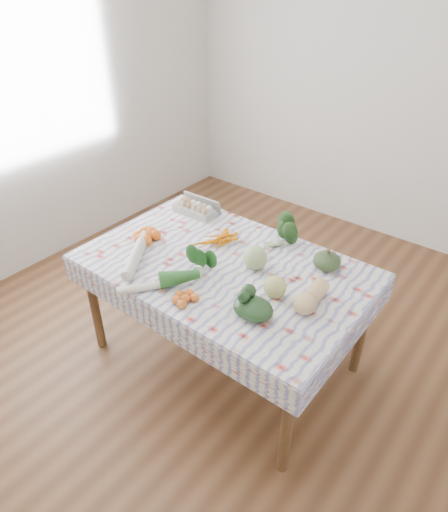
# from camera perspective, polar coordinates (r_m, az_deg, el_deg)

# --- Properties ---
(ground) EXTENTS (4.50, 4.50, 0.00)m
(ground) POSITION_cam_1_polar(r_m,az_deg,el_deg) (3.18, 0.00, -12.40)
(ground) COLOR brown
(ground) RESTS_ON ground
(wall_back) EXTENTS (4.00, 0.04, 2.80)m
(wall_back) POSITION_cam_1_polar(r_m,az_deg,el_deg) (4.30, 20.16, 19.89)
(wall_back) COLOR silver
(wall_back) RESTS_ON ground
(dining_table) EXTENTS (1.60, 1.00, 0.75)m
(dining_table) POSITION_cam_1_polar(r_m,az_deg,el_deg) (2.73, 0.00, -2.48)
(dining_table) COLOR brown
(dining_table) RESTS_ON ground
(tablecloth) EXTENTS (1.66, 1.06, 0.01)m
(tablecloth) POSITION_cam_1_polar(r_m,az_deg,el_deg) (2.68, 0.00, -1.14)
(tablecloth) COLOR white
(tablecloth) RESTS_ON dining_table
(egg_carton) EXTENTS (0.31, 0.13, 0.08)m
(egg_carton) POSITION_cam_1_polar(r_m,az_deg,el_deg) (3.19, -3.77, 5.85)
(egg_carton) COLOR #ABABA6
(egg_carton) RESTS_ON tablecloth
(carrot_bunch) EXTENTS (0.28, 0.27, 0.04)m
(carrot_bunch) POSITION_cam_1_polar(r_m,az_deg,el_deg) (2.86, -0.90, 1.84)
(carrot_bunch) COLOR orange
(carrot_bunch) RESTS_ON tablecloth
(kale_bunch) EXTENTS (0.21, 0.19, 0.15)m
(kale_bunch) POSITION_cam_1_polar(r_m,az_deg,el_deg) (2.86, 7.28, 2.90)
(kale_bunch) COLOR #1B3C14
(kale_bunch) RESTS_ON tablecloth
(kabocha_squash) EXTENTS (0.18, 0.18, 0.11)m
(kabocha_squash) POSITION_cam_1_polar(r_m,az_deg,el_deg) (2.68, 12.74, -0.59)
(kabocha_squash) COLOR #334A25
(kabocha_squash) RESTS_ON tablecloth
(cabbage) EXTENTS (0.14, 0.14, 0.14)m
(cabbage) POSITION_cam_1_polar(r_m,az_deg,el_deg) (2.62, 3.90, -0.20)
(cabbage) COLOR #A7BF7D
(cabbage) RESTS_ON tablecloth
(butternut_squash) EXTENTS (0.14, 0.26, 0.12)m
(butternut_squash) POSITION_cam_1_polar(r_m,az_deg,el_deg) (2.39, 10.88, -4.89)
(butternut_squash) COLOR tan
(butternut_squash) RESTS_ON tablecloth
(orange_cluster) EXTENTS (0.23, 0.23, 0.07)m
(orange_cluster) POSITION_cam_1_polar(r_m,az_deg,el_deg) (2.92, -9.59, 2.49)
(orange_cluster) COLOR orange
(orange_cluster) RESTS_ON tablecloth
(broccoli) EXTENTS (0.20, 0.20, 0.11)m
(broccoli) POSITION_cam_1_polar(r_m,az_deg,el_deg) (2.60, -3.32, -0.89)
(broccoli) COLOR #194F18
(broccoli) RESTS_ON tablecloth
(mandarin_cluster) EXTENTS (0.19, 0.19, 0.05)m
(mandarin_cluster) POSITION_cam_1_polar(r_m,az_deg,el_deg) (2.40, -4.84, -5.26)
(mandarin_cluster) COLOR orange
(mandarin_cluster) RESTS_ON tablecloth
(grapefruit) EXTENTS (0.16, 0.16, 0.12)m
(grapefruit) POSITION_cam_1_polar(r_m,az_deg,el_deg) (2.42, 6.40, -3.89)
(grapefruit) COLOR #C5C36A
(grapefruit) RESTS_ON tablecloth
(spinach_bag) EXTENTS (0.27, 0.24, 0.09)m
(spinach_bag) POSITION_cam_1_polar(r_m,az_deg,el_deg) (2.29, 3.65, -6.52)
(spinach_bag) COLOR black
(spinach_bag) RESTS_ON tablecloth
(daikon) EXTENTS (0.32, 0.43, 0.07)m
(daikon) POSITION_cam_1_polar(r_m,az_deg,el_deg) (2.75, -10.88, 0.19)
(daikon) COLOR beige
(daikon) RESTS_ON tablecloth
(leek) EXTENTS (0.30, 0.39, 0.05)m
(leek) POSITION_cam_1_polar(r_m,az_deg,el_deg) (2.51, -8.27, -3.56)
(leek) COLOR white
(leek) RESTS_ON tablecloth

